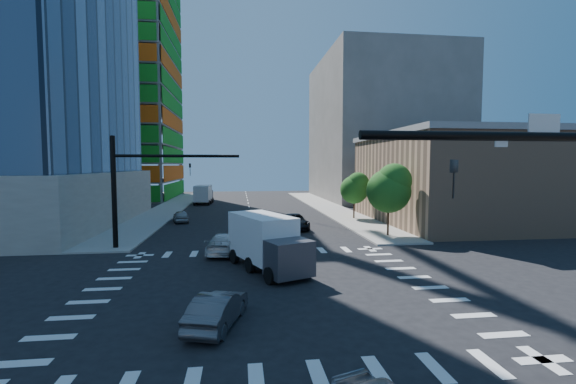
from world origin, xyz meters
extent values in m
plane|color=black|center=(0.00, 0.00, 0.00)|extent=(160.00, 160.00, 0.00)
cube|color=silver|center=(0.00, 0.00, 0.01)|extent=(20.00, 20.00, 0.01)
cube|color=gray|center=(12.50, 40.00, 0.07)|extent=(5.00, 60.00, 0.15)
cube|color=gray|center=(-12.50, 40.00, 0.07)|extent=(5.00, 60.00, 0.15)
cube|color=#17821B|center=(-14.90, 62.00, 24.50)|extent=(0.12, 24.00, 49.00)
cube|color=#D44F0C|center=(-27.50, 49.40, 24.50)|extent=(24.00, 0.12, 49.00)
cube|color=tan|center=(25.00, 22.00, 5.00)|extent=(20.00, 22.00, 10.00)
cube|color=slate|center=(25.00, 22.00, 10.30)|extent=(20.50, 22.50, 0.60)
cube|color=#625D58|center=(27.00, 55.00, 14.00)|extent=(24.00, 30.00, 28.00)
cylinder|color=black|center=(6.50, -11.50, 7.55)|extent=(10.00, 0.24, 0.24)
imported|color=black|center=(4.00, -11.50, 6.45)|extent=(0.16, 0.20, 1.00)
cube|color=white|center=(6.50, -11.50, 7.90)|extent=(0.90, 0.04, 0.50)
cylinder|color=black|center=(-11.50, 11.50, 4.65)|extent=(0.40, 0.40, 9.00)
cylinder|color=black|center=(-6.50, 11.50, 7.55)|extent=(10.00, 0.24, 0.24)
imported|color=black|center=(-5.50, 11.50, 6.45)|extent=(0.16, 0.20, 1.00)
cylinder|color=#382316|center=(12.50, 14.00, 1.29)|extent=(0.20, 0.20, 2.27)
sphere|color=#1B4B14|center=(12.50, 14.00, 4.38)|extent=(4.16, 4.16, 4.16)
sphere|color=#286A23|center=(12.90, 13.70, 5.35)|extent=(3.25, 3.25, 3.25)
cylinder|color=#382316|center=(12.80, 26.00, 1.11)|extent=(0.20, 0.20, 1.92)
sphere|color=#1B4B14|center=(12.80, 26.00, 3.72)|extent=(3.52, 3.52, 3.52)
sphere|color=#286A23|center=(13.20, 25.70, 4.55)|extent=(2.75, 2.75, 2.75)
imported|color=black|center=(4.28, 19.44, 0.79)|extent=(2.70, 5.74, 1.59)
imported|color=silver|center=(-2.67, 8.88, 0.77)|extent=(2.99, 5.62, 1.55)
imported|color=gray|center=(-8.50, 26.06, 0.70)|extent=(2.51, 4.38, 1.41)
imported|color=#48484D|center=(-2.45, -4.65, 0.72)|extent=(2.67, 4.60, 1.43)
cube|color=white|center=(0.39, 3.54, 2.09)|extent=(4.54, 6.08, 2.86)
cube|color=#39383F|center=(0.39, 3.54, 1.37)|extent=(3.09, 2.79, 2.09)
cube|color=#B8B9BA|center=(-7.74, 47.71, 1.96)|extent=(2.76, 5.28, 2.68)
cube|color=#39383F|center=(-7.74, 47.71, 1.29)|extent=(2.47, 1.98, 1.96)
camera|label=1|loc=(-1.46, -20.79, 6.80)|focal=24.00mm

